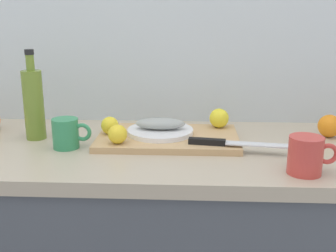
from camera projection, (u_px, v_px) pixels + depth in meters
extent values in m
cube|color=silver|center=(119.00, 26.00, 1.53)|extent=(3.20, 0.05, 2.50)
cube|color=#B7A88E|center=(106.00, 151.00, 1.32)|extent=(2.00, 0.60, 0.04)
cube|color=tan|center=(168.00, 138.00, 1.35)|extent=(0.45, 0.28, 0.02)
cylinder|color=white|center=(160.00, 131.00, 1.36)|extent=(0.21, 0.21, 0.01)
ellipsoid|color=#999E99|center=(160.00, 124.00, 1.35)|extent=(0.16, 0.07, 0.04)
cube|color=silver|center=(256.00, 144.00, 1.22)|extent=(0.18, 0.06, 0.00)
cube|color=black|center=(207.00, 142.00, 1.25)|extent=(0.11, 0.04, 0.02)
sphere|color=yellow|center=(118.00, 134.00, 1.25)|extent=(0.06, 0.06, 0.06)
sphere|color=yellow|center=(219.00, 118.00, 1.42)|extent=(0.07, 0.07, 0.07)
sphere|color=yellow|center=(110.00, 125.00, 1.35)|extent=(0.06, 0.06, 0.06)
cylinder|color=olive|center=(34.00, 105.00, 1.35)|extent=(0.06, 0.06, 0.22)
cylinder|color=olive|center=(30.00, 63.00, 1.31)|extent=(0.03, 0.03, 0.05)
cylinder|color=black|center=(29.00, 52.00, 1.30)|extent=(0.03, 0.03, 0.02)
cylinder|color=#338C59|center=(66.00, 133.00, 1.27)|extent=(0.08, 0.08, 0.09)
torus|color=#338C59|center=(82.00, 132.00, 1.27)|extent=(0.06, 0.01, 0.06)
cylinder|color=#CC3F38|center=(305.00, 155.00, 1.07)|extent=(0.09, 0.09, 0.10)
torus|color=#CC3F38|center=(328.00, 154.00, 1.07)|extent=(0.06, 0.01, 0.06)
sphere|color=orange|center=(329.00, 126.00, 1.39)|extent=(0.07, 0.07, 0.07)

